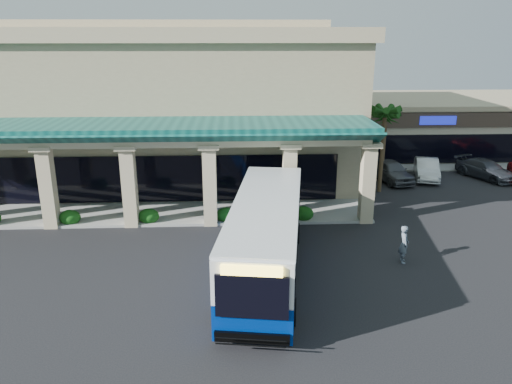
{
  "coord_description": "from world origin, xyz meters",
  "views": [
    {
      "loc": [
        -1.63,
        -21.82,
        10.54
      ],
      "look_at": [
        -0.43,
        4.33,
        2.2
      ],
      "focal_mm": 35.0,
      "sensor_mm": 36.0,
      "label": 1
    }
  ],
  "objects_px": {
    "transit_bus": "(266,238)",
    "pedestrian": "(404,244)",
    "car_red": "(486,169)",
    "car_silver": "(391,171)",
    "car_white": "(427,169)"
  },
  "relations": [
    {
      "from": "transit_bus",
      "to": "pedestrian",
      "type": "distance_m",
      "value": 6.79
    },
    {
      "from": "pedestrian",
      "to": "car_silver",
      "type": "xyz_separation_m",
      "value": [
        3.62,
        13.71,
        -0.14
      ]
    },
    {
      "from": "transit_bus",
      "to": "car_white",
      "type": "distance_m",
      "value": 20.13
    },
    {
      "from": "pedestrian",
      "to": "car_white",
      "type": "height_order",
      "value": "pedestrian"
    },
    {
      "from": "car_white",
      "to": "car_red",
      "type": "distance_m",
      "value": 4.53
    },
    {
      "from": "transit_bus",
      "to": "car_white",
      "type": "bearing_deg",
      "value": 57.28
    },
    {
      "from": "car_silver",
      "to": "pedestrian",
      "type": "bearing_deg",
      "value": -115.62
    },
    {
      "from": "pedestrian",
      "to": "car_red",
      "type": "height_order",
      "value": "pedestrian"
    },
    {
      "from": "pedestrian",
      "to": "transit_bus",
      "type": "bearing_deg",
      "value": 104.93
    },
    {
      "from": "car_silver",
      "to": "car_red",
      "type": "xyz_separation_m",
      "value": [
        7.42,
        0.43,
        -0.1
      ]
    },
    {
      "from": "pedestrian",
      "to": "car_silver",
      "type": "bearing_deg",
      "value": -7.68
    },
    {
      "from": "car_red",
      "to": "car_white",
      "type": "bearing_deg",
      "value": 154.66
    },
    {
      "from": "transit_bus",
      "to": "car_silver",
      "type": "relative_size",
      "value": 2.69
    },
    {
      "from": "pedestrian",
      "to": "car_silver",
      "type": "height_order",
      "value": "pedestrian"
    },
    {
      "from": "transit_bus",
      "to": "pedestrian",
      "type": "height_order",
      "value": "transit_bus"
    }
  ]
}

